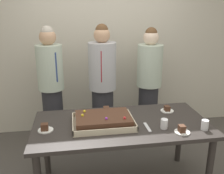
# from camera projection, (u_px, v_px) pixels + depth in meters

# --- Properties ---
(interior_back_panel) EXTENTS (8.00, 0.12, 3.00)m
(interior_back_panel) POSITION_uv_depth(u_px,v_px,m) (102.00, 36.00, 3.90)
(interior_back_panel) COLOR beige
(interior_back_panel) RESTS_ON ground_plane
(party_table) EXTENTS (1.82, 0.89, 0.78)m
(party_table) POSITION_uv_depth(u_px,v_px,m) (122.00, 131.00, 2.64)
(party_table) COLOR #2D2826
(party_table) RESTS_ON ground_plane
(sheet_cake) EXTENTS (0.62, 0.45, 0.12)m
(sheet_cake) POSITION_uv_depth(u_px,v_px,m) (103.00, 120.00, 2.56)
(sheet_cake) COLOR beige
(sheet_cake) RESTS_ON party_table
(plated_slice_near_left) EXTENTS (0.15, 0.15, 0.07)m
(plated_slice_near_left) POSITION_uv_depth(u_px,v_px,m) (106.00, 110.00, 2.87)
(plated_slice_near_left) COLOR white
(plated_slice_near_left) RESTS_ON party_table
(plated_slice_near_right) EXTENTS (0.15, 0.15, 0.08)m
(plated_slice_near_right) POSITION_uv_depth(u_px,v_px,m) (182.00, 130.00, 2.40)
(plated_slice_near_right) COLOR white
(plated_slice_near_right) RESTS_ON party_table
(plated_slice_far_left) EXTENTS (0.15, 0.15, 0.07)m
(plated_slice_far_left) POSITION_uv_depth(u_px,v_px,m) (167.00, 110.00, 2.90)
(plated_slice_far_left) COLOR white
(plated_slice_far_left) RESTS_ON party_table
(plated_slice_far_right) EXTENTS (0.15, 0.15, 0.08)m
(plated_slice_far_right) POSITION_uv_depth(u_px,v_px,m) (45.00, 128.00, 2.44)
(plated_slice_far_right) COLOR white
(plated_slice_far_right) RESTS_ON party_table
(drink_cup_nearest) EXTENTS (0.07, 0.07, 0.10)m
(drink_cup_nearest) POSITION_uv_depth(u_px,v_px,m) (164.00, 124.00, 2.48)
(drink_cup_nearest) COLOR white
(drink_cup_nearest) RESTS_ON party_table
(drink_cup_middle) EXTENTS (0.07, 0.07, 0.10)m
(drink_cup_middle) POSITION_uv_depth(u_px,v_px,m) (205.00, 125.00, 2.46)
(drink_cup_middle) COLOR white
(drink_cup_middle) RESTS_ON party_table
(cake_server_utensil) EXTENTS (0.03, 0.20, 0.01)m
(cake_server_utensil) POSITION_uv_depth(u_px,v_px,m) (147.00, 127.00, 2.51)
(cake_server_utensil) COLOR silver
(cake_server_utensil) RESTS_ON party_table
(person_serving_front) EXTENTS (0.38, 0.38, 1.73)m
(person_serving_front) POSITION_uv_depth(u_px,v_px,m) (102.00, 86.00, 3.49)
(person_serving_front) COLOR #28282D
(person_serving_front) RESTS_ON ground_plane
(person_green_shirt_behind) EXTENTS (0.34, 0.34, 1.71)m
(person_green_shirt_behind) POSITION_uv_depth(u_px,v_px,m) (51.00, 88.00, 3.39)
(person_green_shirt_behind) COLOR #28282D
(person_green_shirt_behind) RESTS_ON ground_plane
(person_striped_tie_right) EXTENTS (0.36, 0.36, 1.67)m
(person_striped_tie_right) POSITION_uv_depth(u_px,v_px,m) (149.00, 83.00, 3.69)
(person_striped_tie_right) COLOR #28282D
(person_striped_tie_right) RESTS_ON ground_plane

